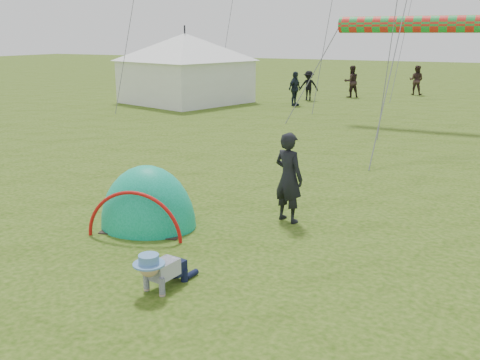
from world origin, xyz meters
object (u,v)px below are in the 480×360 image
at_px(standing_adult, 289,177).
at_px(event_marquee, 186,66).
at_px(crawling_toddler, 161,269).
at_px(popup_tent, 149,226).

xyz_separation_m(standing_adult, event_marquee, (-11.72, 14.99, 1.03)).
xyz_separation_m(crawling_toddler, popup_tent, (-1.70, 2.04, -0.31)).
relative_size(crawling_toddler, popup_tent, 0.34).
height_order(crawling_toddler, popup_tent, popup_tent).
relative_size(standing_adult, event_marquee, 0.31).
bearing_deg(popup_tent, event_marquee, 105.81).
bearing_deg(standing_adult, crawling_toddler, 100.58).
height_order(standing_adult, event_marquee, event_marquee).
height_order(crawling_toddler, standing_adult, standing_adult).
bearing_deg(event_marquee, popup_tent, -43.87).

